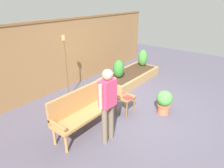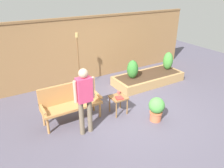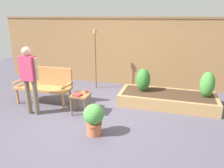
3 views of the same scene
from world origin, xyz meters
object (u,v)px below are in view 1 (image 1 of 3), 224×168
Objects in this scene: garden_bench at (81,109)px; book_on_table at (128,97)px; shrub_near_bench at (119,69)px; side_table at (125,99)px; shrub_far_corner at (143,58)px; person_by_bench at (108,101)px; tiki_torch at (65,57)px; potted_boxwood at (164,101)px; cup_on_table at (123,93)px.

garden_bench is 8.23× the size of book_on_table.
shrub_near_bench reaches higher than book_on_table.
side_table is 1.71m from shrub_near_bench.
person_by_bench reaches higher than shrub_far_corner.
book_on_table reaches higher than side_table.
shrub_far_corner is 0.35× the size of tiki_torch.
garden_bench is 4.04m from shrub_far_corner.
tiki_torch reaches higher than side_table.
potted_boxwood is 2.86m from tiki_torch.
side_table is 2.74× the size of book_on_table.
cup_on_table is at bearing 54.54° from side_table.
cup_on_table is at bearing 70.76° from book_on_table.
shrub_far_corner is 4.14m from person_by_bench.
potted_boxwood is 1.83m from person_by_bench.
potted_boxwood is (0.65, -0.67, -0.15)m from book_on_table.
garden_bench is 2.29× the size of shrub_far_corner.
tiki_torch is at bearing 157.14° from shrub_near_bench.
cup_on_table is at bearing 120.98° from potted_boxwood.
book_on_table is at bearing -156.46° from shrub_far_corner.
shrub_near_bench is at bearing 42.26° from side_table.
cup_on_table is 1.87m from tiki_torch.
tiki_torch is (0.86, 1.45, 0.69)m from garden_bench.
book_on_table is 0.28× the size of potted_boxwood.
book_on_table is at bearing -81.93° from tiki_torch.
side_table is 0.31× the size of person_by_bench.
shrub_near_bench is 1.54m from shrub_far_corner.
potted_boxwood reaches higher than side_table.
side_table is at bearing 79.69° from book_on_table.
cup_on_table is at bearing -10.66° from garden_bench.
cup_on_table is 1.30m from person_by_bench.
book_on_table is (-0.12, -0.21, -0.02)m from cup_on_table.
tiki_torch is 2.27m from person_by_bench.
person_by_bench reaches higher than cup_on_table.
potted_boxwood is 2.02m from shrub_near_bench.
garden_bench is 1.21m from book_on_table.
side_table is 0.78× the size of potted_boxwood.
book_on_table is 0.94m from potted_boxwood.
person_by_bench is (-1.06, -0.32, 0.54)m from side_table.
garden_bench reaches higher than shrub_far_corner.
person_by_bench is (-1.15, -0.44, 0.41)m from cup_on_table.
book_on_table is at bearing -136.34° from shrub_near_bench.
garden_bench is 0.92× the size of person_by_bench.
person_by_bench is at bearing -147.81° from shrub_near_bench.
tiki_torch reaches higher than shrub_near_bench.
garden_bench is at bearing 169.34° from cup_on_table.
tiki_torch is at bearing 108.51° from book_on_table.
person_by_bench is (0.10, -0.67, 0.39)m from garden_bench.
potted_boxwood is at bearing -32.12° from garden_bench.
cup_on_table is at bearing -138.89° from shrub_near_bench.
person_by_bench is (-2.32, -1.46, 0.33)m from shrub_near_bench.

